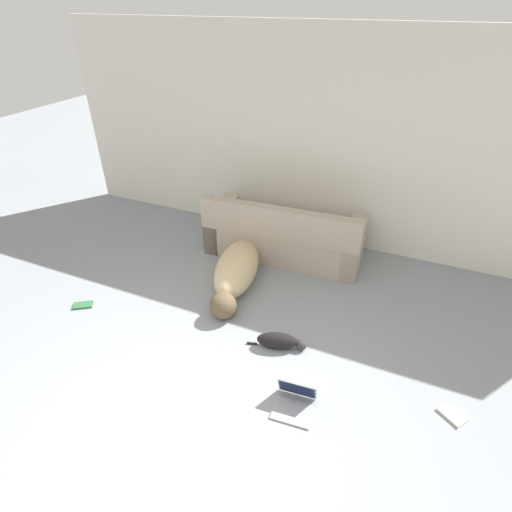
# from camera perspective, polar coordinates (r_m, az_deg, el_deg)

# --- Properties ---
(ground_plane) EXTENTS (20.00, 20.00, 0.00)m
(ground_plane) POSITION_cam_1_polar(r_m,az_deg,el_deg) (3.45, -11.46, -26.04)
(ground_plane) COLOR gray
(wall_back) EXTENTS (7.33, 0.06, 2.71)m
(wall_back) POSITION_cam_1_polar(r_m,az_deg,el_deg) (5.30, 8.99, 15.61)
(wall_back) COLOR silver
(wall_back) RESTS_ON ground_plane
(couch) EXTENTS (2.04, 0.89, 0.82)m
(couch) POSITION_cam_1_polar(r_m,az_deg,el_deg) (5.24, 3.99, 2.76)
(couch) COLOR tan
(couch) RESTS_ON ground_plane
(dog) EXTENTS (0.70, 1.61, 0.42)m
(dog) POSITION_cam_1_polar(r_m,az_deg,el_deg) (4.71, -2.91, -2.14)
(dog) COLOR tan
(dog) RESTS_ON ground_plane
(cat) EXTENTS (0.59, 0.26, 0.17)m
(cat) POSITION_cam_1_polar(r_m,az_deg,el_deg) (4.02, 3.40, -12.03)
(cat) COLOR black
(cat) RESTS_ON ground_plane
(laptop_open) EXTENTS (0.36, 0.34, 0.24)m
(laptop_open) POSITION_cam_1_polar(r_m,az_deg,el_deg) (3.59, 5.62, -19.60)
(laptop_open) COLOR gray
(laptop_open) RESTS_ON ground_plane
(book_cream) EXTENTS (0.26, 0.24, 0.02)m
(book_cream) POSITION_cam_1_polar(r_m,az_deg,el_deg) (3.92, 26.22, -19.61)
(book_cream) COLOR beige
(book_cream) RESTS_ON ground_plane
(book_green) EXTENTS (0.23, 0.21, 0.02)m
(book_green) POSITION_cam_1_polar(r_m,az_deg,el_deg) (4.91, -23.49, -6.45)
(book_green) COLOR #2D663D
(book_green) RESTS_ON ground_plane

